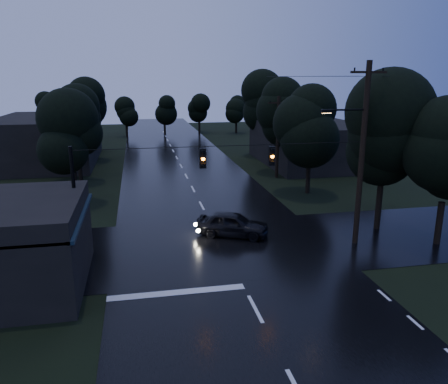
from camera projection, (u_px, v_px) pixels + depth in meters
name	position (u px, v px, depth m)	size (l,w,h in m)	color
main_road	(186.00, 176.00, 41.47)	(12.00, 120.00, 0.02)	black
cross_street	(222.00, 246.00, 24.40)	(60.00, 9.00, 0.02)	black
building_far_right	(310.00, 143.00, 47.34)	(10.00, 14.00, 4.40)	black
building_far_left	(48.00, 140.00, 47.69)	(10.00, 16.00, 5.00)	black
utility_pole_main	(361.00, 152.00, 23.50)	(3.50, 0.30, 10.00)	black
utility_pole_far	(278.00, 136.00, 40.15)	(2.00, 0.30, 7.50)	black
anchor_pole_left	(76.00, 207.00, 21.28)	(0.18, 0.18, 6.00)	black
span_signals	(237.00, 156.00, 22.21)	(15.00, 0.37, 1.12)	black
tree_corner_near	(386.00, 132.00, 25.70)	(4.48, 4.48, 9.44)	black
tree_left_a	(71.00, 134.00, 30.86)	(3.92, 3.92, 8.26)	black
tree_left_b	(76.00, 119.00, 38.24)	(4.20, 4.20, 8.85)	black
tree_left_c	(82.00, 107.00, 47.51)	(4.48, 4.48, 9.44)	black
tree_right_a	(311.00, 124.00, 34.14)	(4.20, 4.20, 8.85)	black
tree_right_b	(285.00, 111.00, 41.75)	(4.48, 4.48, 9.44)	black
tree_right_c	(262.00, 102.00, 51.25)	(4.76, 4.76, 10.03)	black
car	(233.00, 224.00, 25.83)	(1.71, 4.25, 1.45)	black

